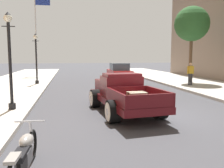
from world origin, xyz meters
The scene contains 9 objects.
ground_plane centered at (0.00, 0.00, 0.00)m, with size 140.00×140.00×0.00m, color #3D3D42.
hotrod_truck_maroon centered at (-0.77, 0.77, 0.75)m, with size 2.55×5.07×1.58m.
motorcycle_parked centered at (-3.79, -4.17, 0.44)m, with size 0.62×2.12×0.93m.
car_background_red centered at (1.64, 12.73, 0.77)m, with size 1.93×4.33×1.65m.
pedestrian_sidewalk_right centered at (5.91, 7.50, 1.09)m, with size 0.53×0.22×1.65m.
street_lamp_near centered at (-5.21, 1.29, 2.39)m, with size 0.50×0.32×3.85m.
street_lamp_far centered at (-5.38, 10.49, 2.39)m, with size 0.50×0.32×3.85m.
flagpole centered at (-6.30, 19.97, 5.77)m, with size 1.74×0.16×9.16m.
street_tree_second centered at (6.91, 9.42, 4.84)m, with size 2.79×2.79×6.12m.
Camera 1 is at (-2.92, -8.79, 2.29)m, focal length 38.33 mm.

